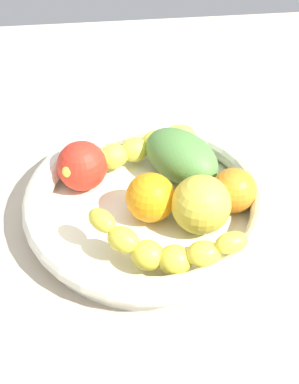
# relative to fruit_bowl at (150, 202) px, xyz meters

# --- Properties ---
(kitchen_counter) EXTENTS (1.20, 1.20, 0.03)m
(kitchen_counter) POSITION_rel_fruit_bowl_xyz_m (0.00, 0.00, -0.04)
(kitchen_counter) COLOR #B9AA94
(kitchen_counter) RESTS_ON ground
(fruit_bowl) EXTENTS (0.34, 0.34, 0.05)m
(fruit_bowl) POSITION_rel_fruit_bowl_xyz_m (0.00, 0.00, 0.00)
(fruit_bowl) COLOR silver
(fruit_bowl) RESTS_ON kitchen_counter
(banana_draped_left) EXTENTS (0.10, 0.19, 0.05)m
(banana_draped_left) POSITION_rel_fruit_bowl_xyz_m (-0.10, -0.00, 0.02)
(banana_draped_left) COLOR yellow
(banana_draped_left) RESTS_ON fruit_bowl
(banana_draped_right) EXTENTS (0.10, 0.20, 0.05)m
(banana_draped_right) POSITION_rel_fruit_bowl_xyz_m (0.09, 0.02, 0.02)
(banana_draped_right) COLOR #DFDE42
(banana_draped_right) RESTS_ON fruit_bowl
(orange_front) EXTENTS (0.07, 0.07, 0.07)m
(orange_front) POSITION_rel_fruit_bowl_xyz_m (-0.01, 0.00, 0.02)
(orange_front) COLOR orange
(orange_front) RESTS_ON fruit_bowl
(orange_mid_left) EXTENTS (0.06, 0.06, 0.06)m
(orange_mid_left) POSITION_rel_fruit_bowl_xyz_m (-0.01, -0.11, 0.02)
(orange_mid_left) COLOR orange
(orange_mid_left) RESTS_ON fruit_bowl
(apple_yellow) EXTENTS (0.08, 0.08, 0.08)m
(apple_yellow) POSITION_rel_fruit_bowl_xyz_m (-0.04, -0.06, 0.03)
(apple_yellow) COLOR gold
(apple_yellow) RESTS_ON fruit_bowl
(tomato_red) EXTENTS (0.07, 0.07, 0.07)m
(tomato_red) POSITION_rel_fruit_bowl_xyz_m (0.06, 0.09, 0.02)
(tomato_red) COLOR red
(tomato_red) RESTS_ON fruit_bowl
(mango_green) EXTENTS (0.14, 0.14, 0.07)m
(mango_green) POSITION_rel_fruit_bowl_xyz_m (0.06, -0.05, 0.02)
(mango_green) COLOR #53893E
(mango_green) RESTS_ON fruit_bowl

